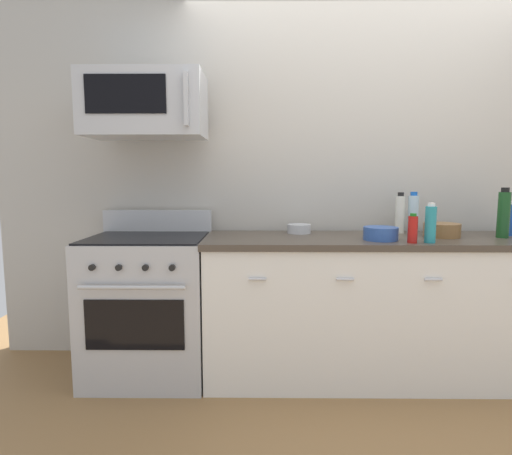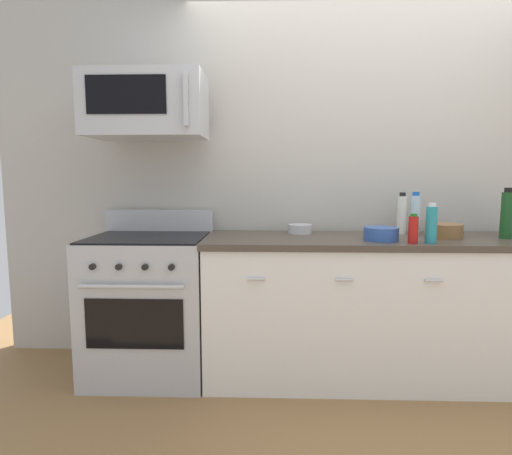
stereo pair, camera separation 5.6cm
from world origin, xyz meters
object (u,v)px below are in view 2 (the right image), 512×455
object	(u,v)px
range_oven	(150,304)
bowl_steel_prep	(300,229)
bottle_dish_soap	(431,224)
bowl_blue_mixing	(380,233)
bowl_wooden_salad	(444,230)
microwave	(146,106)
bottle_hot_sauce_red	(413,229)
bottle_wine_green	(507,214)
bottle_water_clear	(415,214)
bottle_vinegar_white	(402,214)

from	to	relation	value
range_oven	bowl_steel_prep	world-z (taller)	range_oven
bottle_dish_soap	bowl_blue_mixing	xyz separation A→B (m)	(-0.26, 0.10, -0.07)
bottle_dish_soap	bowl_wooden_salad	size ratio (longest dim) A/B	1.03
range_oven	bowl_steel_prep	bearing A→B (deg)	10.54
bowl_wooden_salad	microwave	bearing A→B (deg)	179.21
microwave	bowl_wooden_salad	distance (m)	2.05
range_oven	bottle_hot_sauce_red	size ratio (longest dim) A/B	6.22
bottle_wine_green	bottle_hot_sauce_red	distance (m)	0.69
bottle_water_clear	bottle_hot_sauce_red	bearing A→B (deg)	-109.94
bowl_blue_mixing	range_oven	bearing A→B (deg)	175.01
microwave	bottle_water_clear	bearing A→B (deg)	4.89
bottle_water_clear	microwave	bearing A→B (deg)	-175.11
bottle_vinegar_white	bowl_steel_prep	xyz separation A→B (m)	(-0.69, -0.01, -0.10)
bottle_dish_soap	bottle_vinegar_white	bearing A→B (deg)	94.88
bottle_hot_sauce_red	bottle_water_clear	xyz separation A→B (m)	(0.16, 0.44, 0.05)
microwave	bottle_water_clear	xyz separation A→B (m)	(1.77, 0.15, -0.70)
bottle_vinegar_white	bottle_dish_soap	bearing A→B (deg)	-85.12
bottle_water_clear	bottle_vinegar_white	bearing A→B (deg)	-178.28
microwave	bottle_water_clear	size ratio (longest dim) A/B	2.64
microwave	bottle_wine_green	distance (m)	2.36
microwave	bowl_steel_prep	distance (m)	1.28
bottle_dish_soap	bowl_steel_prep	size ratio (longest dim) A/B	1.45
microwave	bowl_steel_prep	bearing A→B (deg)	8.03
bottle_water_clear	bowl_blue_mixing	size ratio (longest dim) A/B	1.36
bottle_hot_sauce_red	bowl_wooden_salad	world-z (taller)	bottle_hot_sauce_red
range_oven	bottle_wine_green	world-z (taller)	bottle_wine_green
microwave	bowl_steel_prep	world-z (taller)	microwave
bottle_wine_green	bottle_hot_sauce_red	world-z (taller)	bottle_wine_green
range_oven	bottle_dish_soap	size ratio (longest dim) A/B	4.59
microwave	bowl_steel_prep	size ratio (longest dim) A/B	4.62
bowl_steel_prep	bowl_blue_mixing	xyz separation A→B (m)	(0.46, -0.31, 0.01)
bottle_wine_green	bottle_dish_soap	bearing A→B (deg)	-158.62
range_oven	bowl_steel_prep	distance (m)	1.12
bowl_steel_prep	microwave	bearing A→B (deg)	-171.97
microwave	bottle_hot_sauce_red	bearing A→B (deg)	-10.04
bowl_blue_mixing	bottle_dish_soap	bearing A→B (deg)	-21.95
bowl_steel_prep	bowl_wooden_salad	size ratio (longest dim) A/B	0.71
bottle_dish_soap	range_oven	bearing A→B (deg)	172.30
bottle_wine_green	bowl_wooden_salad	distance (m)	0.38
bowl_wooden_salad	bowl_blue_mixing	world-z (taller)	bowl_wooden_salad
bottle_water_clear	bottle_dish_soap	bearing A→B (deg)	-97.12
bottle_hot_sauce_red	bottle_dish_soap	xyz separation A→B (m)	(0.10, 0.01, 0.03)
range_oven	bowl_steel_prep	xyz separation A→B (m)	(0.99, 0.18, 0.48)
bottle_water_clear	bowl_blue_mixing	xyz separation A→B (m)	(-0.31, -0.32, -0.09)
microwave	bottle_vinegar_white	bearing A→B (deg)	5.06
range_oven	bottle_wine_green	xyz separation A→B (m)	(2.26, -0.02, 0.60)
microwave	bottle_hot_sauce_red	world-z (taller)	microwave
range_oven	bottle_water_clear	distance (m)	1.87
microwave	range_oven	bearing A→B (deg)	-90.29
microwave	bowl_blue_mixing	distance (m)	1.66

